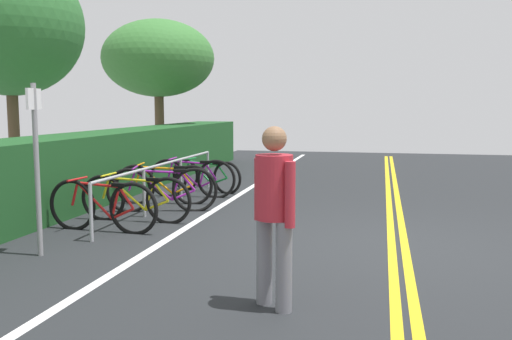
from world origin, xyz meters
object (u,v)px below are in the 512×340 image
object	(u,v)px
bicycle_4	(192,178)
pedestrian	(274,206)
bicycle_3	(164,184)
sign_post_near	(36,152)
bicycle_5	(206,176)
bicycle_1	(135,199)
bicycle_2	(162,190)
bicycle_0	(103,206)
bike_rack	(164,174)
tree_mid	(9,26)
tree_far_right	(158,59)

from	to	relation	value
bicycle_4	pedestrian	distance (m)	6.10
bicycle_3	sign_post_near	xyz separation A→B (m)	(-3.58, 0.10, 0.87)
bicycle_5	sign_post_near	xyz separation A→B (m)	(-5.14, 0.38, 0.90)
bicycle_1	sign_post_near	distance (m)	2.23
bicycle_2	bicycle_5	xyz separation A→B (m)	(2.25, -0.03, -0.04)
bicycle_1	pedestrian	size ratio (longest dim) A/B	1.14
bicycle_0	pedestrian	xyz separation A→B (m)	(-2.38, -2.88, 0.54)
bicycle_5	pedestrian	bearing A→B (deg)	-157.20
bike_rack	tree_mid	size ratio (longest dim) A/B	1.09
pedestrian	tree_mid	world-z (taller)	tree_mid
pedestrian	tree_far_right	size ratio (longest dim) A/B	0.38
tree_far_right	bicycle_2	bearing A→B (deg)	-157.37
bicycle_0	tree_far_right	world-z (taller)	tree_far_right
bicycle_5	pedestrian	size ratio (longest dim) A/B	1.05
bicycle_1	tree_far_right	bearing A→B (deg)	19.60
sign_post_near	tree_mid	xyz separation A→B (m)	(3.92, 3.13, 2.04)
bicycle_0	sign_post_near	distance (m)	1.58
bicycle_1	tree_far_right	xyz separation A→B (m)	(7.18, 2.56, 2.69)
bike_rack	pedestrian	size ratio (longest dim) A/B	3.18
bicycle_3	sign_post_near	distance (m)	3.68
pedestrian	bicycle_4	bearing A→B (deg)	25.82
bicycle_0	sign_post_near	bearing A→B (deg)	175.64
tree_far_right	bicycle_3	bearing A→B (deg)	-156.98
bicycle_3	bicycle_4	xyz separation A→B (m)	(0.83, -0.24, 0.01)
pedestrian	tree_mid	distance (m)	8.23
bicycle_5	tree_mid	bearing A→B (deg)	109.12
pedestrian	tree_mid	size ratio (longest dim) A/B	0.34
tree_far_right	tree_mid	bearing A→B (deg)	170.99
bike_rack	tree_far_right	xyz separation A→B (m)	(5.99, 2.54, 2.45)
sign_post_near	bicycle_0	bearing A→B (deg)	-4.36
bicycle_4	pedestrian	xyz separation A→B (m)	(-5.47, -2.65, 0.54)
bike_rack	bicycle_1	size ratio (longest dim) A/B	2.79
bike_rack	tree_far_right	bearing A→B (deg)	22.94
bicycle_0	bicycle_1	world-z (taller)	bicycle_0
tree_mid	pedestrian	bearing A→B (deg)	-129.15
bicycle_5	sign_post_near	size ratio (longest dim) A/B	0.82
bicycle_5	bicycle_2	bearing A→B (deg)	179.13
tree_mid	tree_far_right	distance (m)	5.37
bicycle_3	tree_mid	distance (m)	4.36
bicycle_4	sign_post_near	distance (m)	4.51
bike_rack	tree_far_right	world-z (taller)	tree_far_right
bicycle_1	sign_post_near	world-z (taller)	sign_post_near
bicycle_2	bicycle_3	size ratio (longest dim) A/B	1.03
bicycle_4	bicycle_1	bearing A→B (deg)	178.17
bicycle_0	bicycle_3	distance (m)	2.25
tree_mid	tree_far_right	bearing A→B (deg)	-9.01
bicycle_3	bike_rack	bearing A→B (deg)	-158.25
bicycle_3	tree_far_right	world-z (taller)	tree_far_right
bicycle_3	sign_post_near	world-z (taller)	sign_post_near
bicycle_3	tree_far_right	size ratio (longest dim) A/B	0.42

